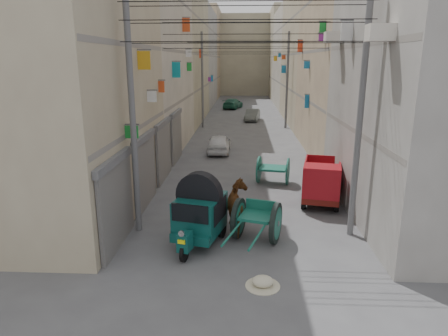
# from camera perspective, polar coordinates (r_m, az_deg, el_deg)

# --- Properties ---
(building_row_left) EXTENTS (8.00, 62.00, 14.00)m
(building_row_left) POSITION_cam_1_polar(r_m,az_deg,el_deg) (41.53, -8.55, 16.03)
(building_row_left) COLOR tan
(building_row_left) RESTS_ON ground
(building_row_right) EXTENTS (8.00, 62.00, 14.00)m
(building_row_right) POSITION_cam_1_polar(r_m,az_deg,el_deg) (41.54, 14.54, 15.73)
(building_row_right) COLOR #9A9690
(building_row_right) RESTS_ON ground
(end_cap_building) EXTENTS (22.00, 10.00, 13.00)m
(end_cap_building) POSITION_cam_1_polar(r_m,az_deg,el_deg) (72.63, 2.98, 15.73)
(end_cap_building) COLOR #ACA487
(end_cap_building) RESTS_ON ground
(shutters_left) EXTENTS (0.18, 14.40, 2.88)m
(shutters_left) POSITION_cam_1_polar(r_m,az_deg,el_deg) (17.93, -9.76, 1.42)
(shutters_left) COLOR #515156
(shutters_left) RESTS_ON ground
(signboards) EXTENTS (8.22, 40.52, 5.67)m
(signboards) POSITION_cam_1_polar(r_m,az_deg,el_deg) (28.37, 2.92, 10.56)
(signboards) COLOR #C8441A
(signboards) RESTS_ON ground
(ac_units) EXTENTS (0.70, 6.55, 3.35)m
(ac_units) POSITION_cam_1_polar(r_m,az_deg,el_deg) (14.86, 18.44, 21.21)
(ac_units) COLOR beige
(ac_units) RESTS_ON ground
(utility_poles) EXTENTS (7.40, 22.20, 8.00)m
(utility_poles) POSITION_cam_1_polar(r_m,az_deg,el_deg) (23.68, 2.96, 11.04)
(utility_poles) COLOR #575759
(utility_poles) RESTS_ON ground
(overhead_cables) EXTENTS (7.40, 22.52, 1.12)m
(overhead_cables) POSITION_cam_1_polar(r_m,az_deg,el_deg) (21.06, 3.07, 18.07)
(overhead_cables) COLOR black
(overhead_cables) RESTS_ON ground
(auto_rickshaw) EXTENTS (1.86, 2.63, 1.78)m
(auto_rickshaw) POSITION_cam_1_polar(r_m,az_deg,el_deg) (12.67, -3.51, -6.29)
(auto_rickshaw) COLOR black
(auto_rickshaw) RESTS_ON ground
(tonga_cart) EXTENTS (1.92, 3.16, 1.34)m
(tonga_cart) POSITION_cam_1_polar(r_m,az_deg,el_deg) (13.01, 4.70, -7.41)
(tonga_cart) COLOR black
(tonga_cart) RESTS_ON ground
(mini_truck) EXTENTS (2.03, 3.42, 1.80)m
(mini_truck) POSITION_cam_1_polar(r_m,az_deg,el_deg) (16.53, 13.73, -2.25)
(mini_truck) COLOR black
(mini_truck) RESTS_ON ground
(second_cart) EXTENTS (1.68, 1.55, 1.27)m
(second_cart) POSITION_cam_1_polar(r_m,az_deg,el_deg) (19.00, 7.04, -0.23)
(second_cart) COLOR #135646
(second_cart) RESTS_ON ground
(feed_sack) EXTENTS (0.56, 0.45, 0.28)m
(feed_sack) POSITION_cam_1_polar(r_m,az_deg,el_deg) (10.78, 5.56, -15.81)
(feed_sack) COLOR beige
(feed_sack) RESTS_ON ground
(horse) EXTENTS (1.20, 2.06, 1.63)m
(horse) POSITION_cam_1_polar(r_m,az_deg,el_deg) (13.68, 2.21, -5.67)
(horse) COLOR #5E3116
(horse) RESTS_ON ground
(distant_car_white) EXTENTS (1.39, 3.41, 1.16)m
(distant_car_white) POSITION_cam_1_polar(r_m,az_deg,el_deg) (25.33, -0.70, 3.51)
(distant_car_white) COLOR white
(distant_car_white) RESTS_ON ground
(distant_car_grey) EXTENTS (1.66, 3.52, 1.12)m
(distant_car_grey) POSITION_cam_1_polar(r_m,az_deg,el_deg) (39.17, 4.07, 7.56)
(distant_car_grey) COLOR #5A5F5B
(distant_car_grey) RESTS_ON ground
(distant_car_green) EXTENTS (2.63, 4.47, 1.22)m
(distant_car_green) POSITION_cam_1_polar(r_m,az_deg,el_deg) (49.22, 1.26, 9.19)
(distant_car_green) COLOR #1F5C45
(distant_car_green) RESTS_ON ground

